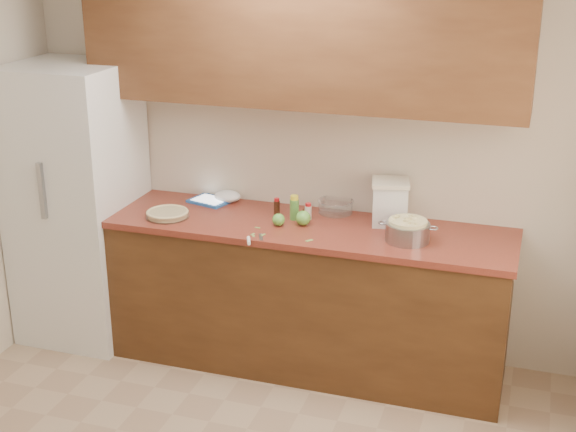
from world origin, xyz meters
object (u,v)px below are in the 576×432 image
(colander, at_px, (408,231))
(flour_canister, at_px, (390,202))
(pie, at_px, (167,214))
(tablet, at_px, (210,201))

(colander, distance_m, flour_canister, 0.30)
(colander, bearing_deg, pie, -177.55)
(flour_canister, bearing_deg, colander, -58.48)
(pie, distance_m, colander, 1.46)
(flour_canister, height_order, tablet, flour_canister)
(pie, height_order, colander, colander)
(flour_canister, distance_m, tablet, 1.18)
(colander, height_order, tablet, colander)
(flour_canister, relative_size, tablet, 0.93)
(pie, bearing_deg, flour_canister, 13.40)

